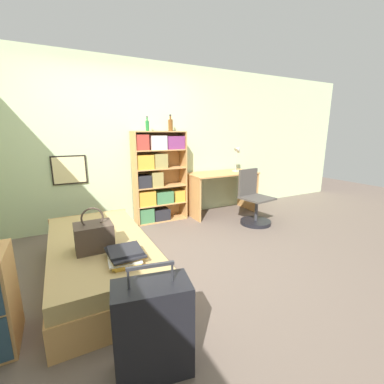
# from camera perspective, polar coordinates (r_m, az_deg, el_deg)

# --- Properties ---
(ground_plane) EXTENTS (14.00, 14.00, 0.00)m
(ground_plane) POSITION_cam_1_polar(r_m,az_deg,el_deg) (3.13, -7.51, -15.31)
(ground_plane) COLOR #66564C
(wall_back) EXTENTS (10.00, 0.09, 2.60)m
(wall_back) POSITION_cam_1_polar(r_m,az_deg,el_deg) (4.32, -15.54, 10.19)
(wall_back) COLOR beige
(wall_back) RESTS_ON ground_plane
(bed) EXTENTS (0.96, 1.94, 0.42)m
(bed) POSITION_cam_1_polar(r_m,az_deg,el_deg) (2.93, -19.69, -13.55)
(bed) COLOR tan
(bed) RESTS_ON ground_plane
(handbag) EXTENTS (0.33, 0.26, 0.41)m
(handbag) POSITION_cam_1_polar(r_m,az_deg,el_deg) (2.57, -20.95, -9.16)
(handbag) COLOR #47382D
(handbag) RESTS_ON bed
(book_stack_on_bed) EXTENTS (0.32, 0.38, 0.10)m
(book_stack_on_bed) POSITION_cam_1_polar(r_m,az_deg,el_deg) (2.31, -14.59, -13.38)
(book_stack_on_bed) COLOR gold
(book_stack_on_bed) RESTS_ON bed
(suitcase) EXTENTS (0.50, 0.33, 0.74)m
(suitcase) POSITION_cam_1_polar(r_m,az_deg,el_deg) (1.80, -8.67, -27.87)
(suitcase) COLOR black
(suitcase) RESTS_ON ground_plane
(bookcase) EXTENTS (0.87, 0.32, 1.50)m
(bookcase) POSITION_cam_1_polar(r_m,az_deg,el_deg) (4.31, -7.92, 3.25)
(bookcase) COLOR tan
(bookcase) RESTS_ON ground_plane
(bottle_green) EXTENTS (0.06, 0.06, 0.23)m
(bottle_green) POSITION_cam_1_polar(r_m,az_deg,el_deg) (4.23, -9.90, 14.38)
(bottle_green) COLOR #1E6B2D
(bottle_green) RESTS_ON bookcase
(bottle_brown) EXTENTS (0.08, 0.08, 0.26)m
(bottle_brown) POSITION_cam_1_polar(r_m,az_deg,el_deg) (4.36, -4.79, 14.67)
(bottle_brown) COLOR brown
(bottle_brown) RESTS_ON bookcase
(desk) EXTENTS (1.26, 0.62, 0.77)m
(desk) POSITION_cam_1_polar(r_m,az_deg,el_deg) (4.76, 6.64, 1.56)
(desk) COLOR tan
(desk) RESTS_ON ground_plane
(desk_lamp) EXTENTS (0.20, 0.15, 0.50)m
(desk_lamp) POSITION_cam_1_polar(r_m,az_deg,el_deg) (4.90, 10.17, 8.49)
(desk_lamp) COLOR #ADA89E
(desk_lamp) RESTS_ON desk
(desk_chair) EXTENTS (0.51, 0.51, 0.90)m
(desk_chair) POSITION_cam_1_polar(r_m,az_deg,el_deg) (4.37, 13.60, -3.23)
(desk_chair) COLOR black
(desk_chair) RESTS_ON ground_plane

